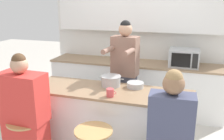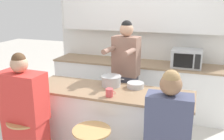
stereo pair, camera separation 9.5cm
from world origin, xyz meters
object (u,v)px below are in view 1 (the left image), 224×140
object	(u,v)px
fruit_bowl	(135,85)
coffee_cup_near	(110,93)
microwave	(184,58)
kitchen_island	(111,122)
cooking_pot	(111,81)
banana_bunch	(167,98)
person_wrapped_blanket	(25,119)
potted_plant	(118,55)
person_cooking	(125,79)

from	to	relation	value
fruit_bowl	coffee_cup_near	size ratio (longest dim) A/B	1.81
microwave	kitchen_island	bearing A→B (deg)	-120.33
cooking_pot	banana_bunch	bearing A→B (deg)	-19.12
fruit_bowl	banana_bunch	bearing A→B (deg)	-34.43
kitchen_island	banana_bunch	distance (m)	0.86
person_wrapped_blanket	banana_bunch	distance (m)	1.66
kitchen_island	cooking_pot	size ratio (longest dim) A/B	5.87
kitchen_island	potted_plant	distance (m)	1.61
person_wrapped_blanket	banana_bunch	world-z (taller)	person_wrapped_blanket
potted_plant	person_wrapped_blanket	bearing A→B (deg)	-104.00
coffee_cup_near	microwave	distance (m)	1.83
microwave	coffee_cup_near	bearing A→B (deg)	-115.49
person_wrapped_blanket	person_cooking	bearing A→B (deg)	56.59
person_cooking	coffee_cup_near	size ratio (longest dim) A/B	14.31
fruit_bowl	microwave	bearing A→B (deg)	65.54
coffee_cup_near	banana_bunch	distance (m)	0.66
cooking_pot	microwave	distance (m)	1.56
person_cooking	cooking_pot	xyz separation A→B (m)	(-0.08, -0.44, 0.11)
person_cooking	banana_bunch	size ratio (longest dim) A/B	10.19
kitchen_island	fruit_bowl	world-z (taller)	fruit_bowl
fruit_bowl	coffee_cup_near	world-z (taller)	coffee_cup_near
fruit_bowl	kitchen_island	bearing A→B (deg)	-144.55
potted_plant	banana_bunch	bearing A→B (deg)	-56.88
banana_bunch	cooking_pot	bearing A→B (deg)	160.88
kitchen_island	coffee_cup_near	distance (m)	0.54
cooking_pot	coffee_cup_near	distance (m)	0.38
person_cooking	coffee_cup_near	distance (m)	0.81
kitchen_island	coffee_cup_near	xyz separation A→B (m)	(0.06, -0.20, 0.50)
person_wrapped_blanket	banana_bunch	size ratio (longest dim) A/B	8.57
kitchen_island	microwave	size ratio (longest dim) A/B	4.25
person_wrapped_blanket	potted_plant	size ratio (longest dim) A/B	6.71
person_cooking	microwave	size ratio (longest dim) A/B	3.56
coffee_cup_near	potted_plant	world-z (taller)	potted_plant
person_wrapped_blanket	microwave	distance (m)	2.70
person_cooking	kitchen_island	bearing A→B (deg)	-87.07
fruit_bowl	cooking_pot	bearing A→B (deg)	-173.83
person_cooking	potted_plant	size ratio (longest dim) A/B	7.98
coffee_cup_near	microwave	size ratio (longest dim) A/B	0.25
kitchen_island	potted_plant	bearing A→B (deg)	102.08
person_cooking	person_wrapped_blanket	distance (m)	1.52
fruit_bowl	microwave	distance (m)	1.37
cooking_pot	microwave	bearing A→B (deg)	55.19
person_cooking	potted_plant	bearing A→B (deg)	117.25
banana_bunch	potted_plant	world-z (taller)	potted_plant
cooking_pot	fruit_bowl	size ratio (longest dim) A/B	1.61
person_cooking	person_wrapped_blanket	size ratio (longest dim) A/B	1.19
microwave	banana_bunch	bearing A→B (deg)	-94.88
kitchen_island	microwave	xyz separation A→B (m)	(0.84, 1.44, 0.61)
kitchen_island	potted_plant	world-z (taller)	potted_plant
kitchen_island	cooking_pot	xyz separation A→B (m)	(-0.05, 0.16, 0.52)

